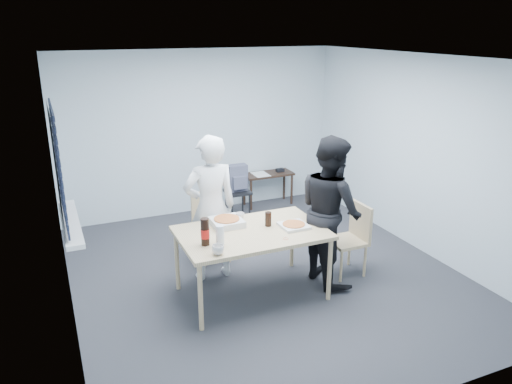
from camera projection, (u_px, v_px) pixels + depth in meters
name	position (u px, v px, depth m)	size (l,w,h in m)	color
room	(61.00, 174.00, 5.26)	(5.00, 5.00, 5.00)	#323238
dining_table	(252.00, 236.00, 5.51)	(1.61, 1.02, 0.78)	#DAB88D
chair_far	(210.00, 221.00, 6.50)	(0.42, 0.42, 0.89)	#DAB88D
chair_right	(353.00, 234.00, 6.09)	(0.42, 0.42, 0.89)	#DAB88D
person_white	(211.00, 208.00, 5.87)	(0.65, 0.42, 1.77)	silver
person_black	(330.00, 210.00, 5.82)	(0.86, 0.47, 1.77)	black
side_table	(268.00, 178.00, 8.44)	(0.84, 0.37, 0.56)	#382218
stool	(238.00, 197.00, 7.74)	(0.36, 0.36, 0.50)	black
backpack	(238.00, 178.00, 7.63)	(0.29, 0.22, 0.41)	slate
pizza_box_a	(227.00, 222.00, 5.64)	(0.34, 0.34, 0.09)	silver
pizza_box_b	(294.00, 225.00, 5.59)	(0.30, 0.30, 0.04)	silver
mug_a	(218.00, 250.00, 4.92)	(0.12, 0.12, 0.10)	silver
mug_b	(240.00, 217.00, 5.77)	(0.10, 0.10, 0.09)	silver
cola_glass	(268.00, 219.00, 5.61)	(0.07, 0.07, 0.16)	black
soda_bottle	(205.00, 232.00, 5.10)	(0.09, 0.09, 0.29)	black
plastic_cups	(220.00, 235.00, 5.13)	(0.09, 0.09, 0.21)	silver
rubber_band	(286.00, 239.00, 5.29)	(0.06, 0.06, 0.00)	red
papers	(261.00, 174.00, 8.34)	(0.25, 0.33, 0.01)	white
black_box	(280.00, 170.00, 8.49)	(0.13, 0.09, 0.05)	black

